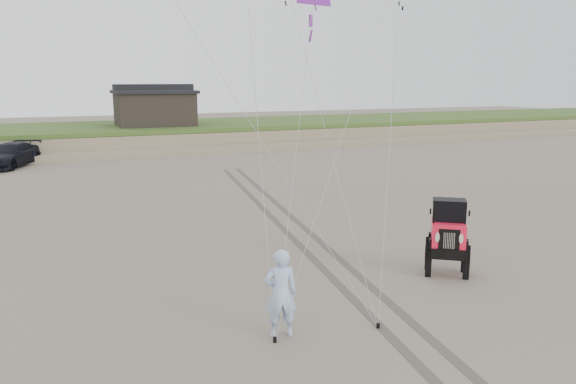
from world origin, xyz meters
The scene contains 9 objects.
ground centered at (0.00, 0.00, 0.00)m, with size 160.00×160.00×0.00m, color #6B6054.
dune_ridge centered at (0.00, 37.50, 0.82)m, with size 160.00×14.25×1.73m.
cabin centered at (2.00, 37.00, 3.24)m, with size 6.40×5.40×3.35m.
truck_c centered at (-8.52, 29.16, 0.75)m, with size 2.11×5.18×1.50m, color black.
jeep centered at (4.04, 2.08, 0.87)m, with size 2.01×4.66×1.74m, color #FF1B3A, non-canonical shape.
man centered at (-1.79, 0.31, 0.99)m, with size 0.72×0.47×1.97m, color #93AFE3.
stake_main centered at (-2.02, 0.09, 0.06)m, with size 0.08×0.08×0.12m, color black.
stake_aux centered at (0.37, -0.18, 0.06)m, with size 0.08×0.08×0.12m, color black.
tire_tracks centered at (2.00, 8.00, 0.00)m, with size 5.22×29.74×0.01m.
Camera 1 is at (-6.08, -10.19, 5.50)m, focal length 35.00 mm.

